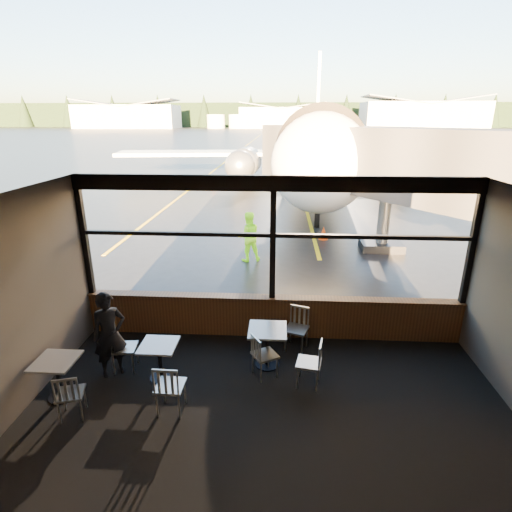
# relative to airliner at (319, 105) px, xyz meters

# --- Properties ---
(ground_plane) EXTENTS (520.00, 520.00, 0.00)m
(ground_plane) POSITION_rel_airliner_xyz_m (-2.62, 98.81, -5.39)
(ground_plane) COLOR black
(ground_plane) RESTS_ON ground
(carpet_floor) EXTENTS (8.00, 6.00, 0.01)m
(carpet_floor) POSITION_rel_airliner_xyz_m (-2.62, -24.19, -5.38)
(carpet_floor) COLOR black
(carpet_floor) RESTS_ON ground
(ceiling) EXTENTS (8.00, 6.00, 0.04)m
(ceiling) POSITION_rel_airliner_xyz_m (-2.62, -24.19, -1.89)
(ceiling) COLOR #38332D
(ceiling) RESTS_ON ground
(window_sill) EXTENTS (8.00, 0.28, 0.90)m
(window_sill) POSITION_rel_airliner_xyz_m (-2.62, -21.19, -4.94)
(window_sill) COLOR #4D2D17
(window_sill) RESTS_ON ground
(window_header) EXTENTS (8.00, 0.18, 0.30)m
(window_header) POSITION_rel_airliner_xyz_m (-2.62, -21.19, -2.04)
(window_header) COLOR black
(window_header) RESTS_ON ground
(mullion_left) EXTENTS (0.12, 0.12, 2.60)m
(mullion_left) POSITION_rel_airliner_xyz_m (-6.57, -21.19, -3.19)
(mullion_left) COLOR black
(mullion_left) RESTS_ON ground
(mullion_centre) EXTENTS (0.12, 0.12, 2.60)m
(mullion_centre) POSITION_rel_airliner_xyz_m (-2.62, -21.19, -3.19)
(mullion_centre) COLOR black
(mullion_centre) RESTS_ON ground
(mullion_right) EXTENTS (0.12, 0.12, 2.60)m
(mullion_right) POSITION_rel_airliner_xyz_m (1.33, -21.19, -3.19)
(mullion_right) COLOR black
(mullion_right) RESTS_ON ground
(window_transom) EXTENTS (8.00, 0.10, 0.08)m
(window_transom) POSITION_rel_airliner_xyz_m (-2.62, -21.19, -3.09)
(window_transom) COLOR black
(window_transom) RESTS_ON ground
(airliner) EXTENTS (31.90, 37.33, 10.78)m
(airliner) POSITION_rel_airliner_xyz_m (0.00, 0.00, 0.00)
(airliner) COLOR white
(airliner) RESTS_ON ground_plane
(jet_bridge) EXTENTS (8.76, 10.71, 4.67)m
(jet_bridge) POSITION_rel_airliner_xyz_m (0.98, -15.69, -3.05)
(jet_bridge) COLOR #2E2E31
(jet_bridge) RESTS_ON ground_plane
(cafe_table_near) EXTENTS (0.72, 0.72, 0.79)m
(cafe_table_near) POSITION_rel_airliner_xyz_m (-2.67, -22.32, -4.99)
(cafe_table_near) COLOR #A29D95
(cafe_table_near) RESTS_ON carpet_floor
(cafe_table_mid) EXTENTS (0.65, 0.65, 0.71)m
(cafe_table_mid) POSITION_rel_airliner_xyz_m (-4.61, -22.86, -5.03)
(cafe_table_mid) COLOR #AAA49C
(cafe_table_mid) RESTS_ON carpet_floor
(cafe_table_left) EXTENTS (0.67, 0.67, 0.74)m
(cafe_table_left) POSITION_rel_airliner_xyz_m (-6.17, -23.49, -5.02)
(cafe_table_left) COLOR #A39C95
(cafe_table_left) RESTS_ON carpet_floor
(chair_near_e) EXTENTS (0.56, 0.56, 0.88)m
(chair_near_e) POSITION_rel_airliner_xyz_m (-1.92, -22.87, -4.95)
(chair_near_e) COLOR #ADA79C
(chair_near_e) RESTS_ON carpet_floor
(chair_near_w) EXTENTS (0.64, 0.64, 0.86)m
(chair_near_w) POSITION_rel_airliner_xyz_m (-2.71, -22.66, -4.96)
(chair_near_w) COLOR beige
(chair_near_w) RESTS_ON carpet_floor
(chair_near_n) EXTENTS (0.63, 0.63, 0.91)m
(chair_near_n) POSITION_rel_airliner_xyz_m (-2.10, -21.72, -4.93)
(chair_near_n) COLOR #AEA99D
(chair_near_n) RESTS_ON carpet_floor
(chair_mid_s) EXTENTS (0.52, 0.52, 0.93)m
(chair_mid_s) POSITION_rel_airliner_xyz_m (-4.19, -23.69, -4.92)
(chair_mid_s) COLOR #B5B0A4
(chair_mid_s) RESTS_ON carpet_floor
(chair_mid_w) EXTENTS (0.55, 0.55, 0.91)m
(chair_mid_w) POSITION_rel_airliner_xyz_m (-5.35, -22.62, -4.93)
(chair_mid_w) COLOR #A9A498
(chair_mid_w) RESTS_ON carpet_floor
(chair_left_s) EXTENTS (0.56, 0.56, 0.84)m
(chair_left_s) POSITION_rel_airliner_xyz_m (-5.73, -23.92, -4.97)
(chair_left_s) COLOR #B3AEA2
(chair_left_s) RESTS_ON carpet_floor
(passenger) EXTENTS (0.71, 0.67, 1.64)m
(passenger) POSITION_rel_airliner_xyz_m (-5.53, -22.76, -4.57)
(passenger) COLOR black
(passenger) RESTS_ON carpet_floor
(ground_crew) EXTENTS (0.96, 0.84, 1.66)m
(ground_crew) POSITION_rel_airliner_xyz_m (-3.52, -16.33, -4.56)
(ground_crew) COLOR #BFF219
(ground_crew) RESTS_ON ground_plane
(cone_nose) EXTENTS (0.37, 0.37, 0.51)m
(cone_nose) POSITION_rel_airliner_xyz_m (-0.77, -13.68, -5.13)
(cone_nose) COLOR #F65307
(cone_nose) RESTS_ON ground_plane
(cone_wing) EXTENTS (0.41, 0.41, 0.57)m
(cone_wing) POSITION_rel_airliner_xyz_m (-7.28, -0.83, -5.10)
(cone_wing) COLOR #F45907
(cone_wing) RESTS_ON ground_plane
(hangar_left) EXTENTS (45.00, 18.00, 11.00)m
(hangar_left) POSITION_rel_airliner_xyz_m (-72.62, 158.81, 0.11)
(hangar_left) COLOR silver
(hangar_left) RESTS_ON ground_plane
(hangar_mid) EXTENTS (38.00, 15.00, 10.00)m
(hangar_mid) POSITION_rel_airliner_xyz_m (-2.62, 163.81, -0.39)
(hangar_mid) COLOR silver
(hangar_mid) RESTS_ON ground_plane
(hangar_right) EXTENTS (50.00, 20.00, 12.00)m
(hangar_right) POSITION_rel_airliner_xyz_m (57.38, 156.81, 0.61)
(hangar_right) COLOR silver
(hangar_right) RESTS_ON ground_plane
(fuel_tank_a) EXTENTS (8.00, 8.00, 6.00)m
(fuel_tank_a) POSITION_rel_airliner_xyz_m (-32.62, 160.81, -2.39)
(fuel_tank_a) COLOR silver
(fuel_tank_a) RESTS_ON ground_plane
(fuel_tank_b) EXTENTS (8.00, 8.00, 6.00)m
(fuel_tank_b) POSITION_rel_airliner_xyz_m (-22.62, 160.81, -2.39)
(fuel_tank_b) COLOR silver
(fuel_tank_b) RESTS_ON ground_plane
(fuel_tank_c) EXTENTS (8.00, 8.00, 6.00)m
(fuel_tank_c) POSITION_rel_airliner_xyz_m (-12.62, 160.81, -2.39)
(fuel_tank_c) COLOR silver
(fuel_tank_c) RESTS_ON ground_plane
(treeline) EXTENTS (360.00, 3.00, 12.00)m
(treeline) POSITION_rel_airliner_xyz_m (-2.62, 188.81, 0.61)
(treeline) COLOR black
(treeline) RESTS_ON ground_plane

